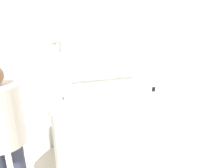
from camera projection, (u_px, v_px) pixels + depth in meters
ground_plane at (126, 157)px, 2.98m from camera, size 14.00×14.00×0.00m
wall_back at (113, 65)px, 3.14m from camera, size 8.00×0.18×2.55m
vanity_counter at (119, 121)px, 3.13m from camera, size 2.09×0.57×0.87m
sink_basin at (94, 98)px, 2.85m from camera, size 0.54×0.42×0.17m
soap_bottle at (64, 104)px, 2.54m from camera, size 0.05×0.05×0.17m
appliance_box at (149, 89)px, 3.14m from camera, size 0.20×0.11×0.11m
picture_frame at (149, 92)px, 2.95m from camera, size 0.10×0.01×0.15m
hand_towel_near_sink at (124, 93)px, 3.05m from camera, size 0.18×0.11×0.04m
metal_tray at (164, 87)px, 3.35m from camera, size 0.18×0.11×0.01m
person at (2, 124)px, 2.03m from camera, size 0.43×0.43×1.57m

